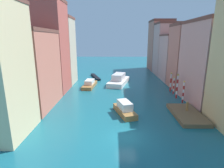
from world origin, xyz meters
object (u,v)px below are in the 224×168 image
Objects in this scene: mooring_pole_1 at (177,86)px; gondola_black at (95,77)px; mooring_pole_3 at (171,82)px; motorboat_0 at (125,109)px; mooring_pole_2 at (174,85)px; vaporetto_white at (119,80)px; waterfront_dock at (187,114)px; person_on_dock at (187,106)px; mooring_pole_0 at (183,92)px; motorboat_1 at (90,84)px.

mooring_pole_1 reaches higher than gondola_black.
mooring_pole_3 reaches higher than motorboat_0.
vaporetto_white is (-11.48, 8.66, -0.93)m from mooring_pole_2.
waterfront_dock is 0.90× the size of gondola_black.
person_on_dock is at bearing 0.58° from motorboat_0.
person_on_dock is 21.81m from vaporetto_white.
vaporetto_white reaches higher than waterfront_dock.
mooring_pole_0 is 0.85× the size of mooring_pole_1.
gondola_black is (-18.05, 19.18, -2.22)m from mooring_pole_1.
mooring_pole_0 is 21.83m from motorboat_1.
person_on_dock is 31.91m from gondola_black.
mooring_pole_0 is at bearing 25.40° from motorboat_0.
mooring_pole_1 reaches higher than person_on_dock.
motorboat_0 is (-9.45, 0.76, 0.51)m from waterfront_dock.
motorboat_0 is (-10.98, -10.71, -1.13)m from mooring_pole_2.
mooring_pole_1 is 13.35m from motorboat_0.
mooring_pole_1 is (0.97, 7.75, 1.17)m from person_on_dock.
person_on_dock is at bearing -95.52° from mooring_pole_3.
motorboat_1 is at bearing 154.88° from mooring_pole_1.
person_on_dock is at bearing -43.24° from motorboat_1.
person_on_dock reaches higher than motorboat_0.
mooring_pole_0 is at bearing -90.47° from mooring_pole_2.
vaporetto_white is at bearing 149.64° from mooring_pole_3.
mooring_pole_2 is 15.38m from motorboat_0.
gondola_black is (-18.30, 14.35, -1.93)m from mooring_pole_3.
mooring_pole_0 is at bearing -31.16° from motorboat_1.
waterfront_dock is at bearing -63.69° from vaporetto_white.
person_on_dock is 7.90m from mooring_pole_1.
vaporetto_white is 10.32m from gondola_black.
person_on_dock is 0.15× the size of vaporetto_white.
motorboat_1 is (-18.37, 8.61, -1.85)m from mooring_pole_1.
mooring_pole_2 reaches higher than motorboat_0.
mooring_pole_0 reaches higher than person_on_dock.
waterfront_dock is 8.96m from mooring_pole_1.
motorboat_1 is at bearing 134.89° from waterfront_dock.
motorboat_0 is (-10.92, -12.68, -1.40)m from mooring_pole_3.
person_on_dock is 5.30m from mooring_pole_0.
mooring_pole_3 is (1.22, 12.58, 0.88)m from person_on_dock.
mooring_pole_2 is at bearing -17.12° from motorboat_1.
motorboat_1 is (-18.64, 11.27, -1.48)m from mooring_pole_0.
vaporetto_white is (-11.44, 14.17, -1.12)m from mooring_pole_0.
vaporetto_white reaches higher than person_on_dock.
mooring_pole_3 is 0.70× the size of motorboat_0.
mooring_pole_2 is (1.53, 11.46, 1.64)m from waterfront_dock.
mooring_pole_1 is 0.64× the size of motorboat_1.
motorboat_0 reaches higher than waterfront_dock.
motorboat_0 is 18.17m from motorboat_1.
motorboat_1 is at bearing 148.84° from mooring_pole_0.
waterfront_dock is 1.36m from person_on_dock.
mooring_pole_0 is 12.18m from motorboat_0.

